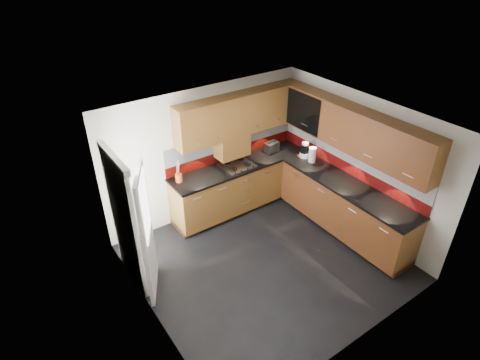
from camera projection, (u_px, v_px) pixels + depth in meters
room at (270, 183)px, 5.63m from camera, size 4.00×3.80×2.64m
base_cabinets at (289, 197)px, 7.21m from camera, size 2.70×3.20×0.95m
countertop at (291, 175)px, 6.94m from camera, size 2.72×3.22×0.04m
backsplash at (293, 152)px, 7.05m from camera, size 2.70×3.20×0.54m
upper_cabinets at (300, 122)px, 6.59m from camera, size 2.50×3.20×0.72m
extractor_hood at (232, 145)px, 7.11m from camera, size 0.60×0.33×0.40m
glass_cabinet at (309, 109)px, 7.01m from camera, size 0.32×0.80×0.66m
back_door at (134, 227)px, 5.54m from camera, size 0.42×1.19×2.04m
gas_hob at (237, 165)px, 7.16m from camera, size 0.57×0.50×0.04m
utensil_pot at (179, 177)px, 6.68m from camera, size 0.11×0.11×0.40m
toaster at (272, 147)px, 7.60m from camera, size 0.29×0.20×0.20m
food_processor at (305, 150)px, 7.39m from camera, size 0.18×0.18×0.30m
paper_towel at (312, 155)px, 7.24m from camera, size 0.14×0.14×0.28m
orange_cloth at (302, 156)px, 7.48m from camera, size 0.16×0.15×0.02m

